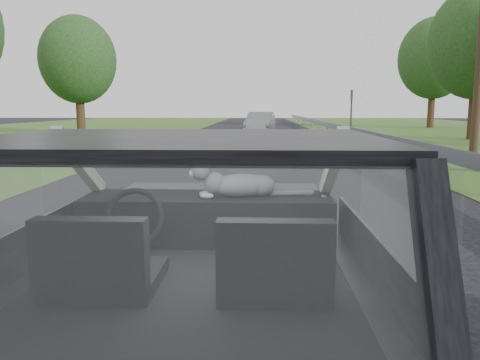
# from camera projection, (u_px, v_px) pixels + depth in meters

# --- Properties ---
(subject_car) EXTENTS (1.80, 4.00, 1.45)m
(subject_car) POSITION_uv_depth(u_px,v_px,m) (195.00, 270.00, 2.43)
(subject_car) COLOR black
(subject_car) RESTS_ON ground
(dashboard) EXTENTS (1.58, 0.45, 0.30)m
(dashboard) POSITION_uv_depth(u_px,v_px,m) (208.00, 218.00, 3.03)
(dashboard) COLOR black
(dashboard) RESTS_ON subject_car
(driver_seat) EXTENTS (0.50, 0.72, 0.42)m
(driver_seat) POSITION_uv_depth(u_px,v_px,m) (99.00, 258.00, 2.14)
(driver_seat) COLOR black
(driver_seat) RESTS_ON subject_car
(passenger_seat) EXTENTS (0.50, 0.72, 0.42)m
(passenger_seat) POSITION_uv_depth(u_px,v_px,m) (274.00, 260.00, 2.11)
(passenger_seat) COLOR black
(passenger_seat) RESTS_ON subject_car
(steering_wheel) EXTENTS (0.36, 0.36, 0.04)m
(steering_wheel) POSITION_uv_depth(u_px,v_px,m) (135.00, 218.00, 2.74)
(steering_wheel) COLOR black
(steering_wheel) RESTS_ON dashboard
(cat) EXTENTS (0.59, 0.28, 0.25)m
(cat) POSITION_uv_depth(u_px,v_px,m) (241.00, 184.00, 2.95)
(cat) COLOR gray
(cat) RESTS_ON dashboard
(guardrail) EXTENTS (0.05, 90.00, 0.32)m
(guardrail) POSITION_uv_depth(u_px,v_px,m) (412.00, 146.00, 12.16)
(guardrail) COLOR gray
(guardrail) RESTS_ON ground
(other_car) EXTENTS (2.06, 4.16, 1.32)m
(other_car) POSITION_uv_depth(u_px,v_px,m) (260.00, 123.00, 26.85)
(other_car) COLOR #A9ACB0
(other_car) RESTS_ON ground
(highway_sign) EXTENTS (0.38, 1.02, 2.59)m
(highway_sign) POSITION_uv_depth(u_px,v_px,m) (351.00, 112.00, 27.91)
(highway_sign) COLOR #135D27
(highway_sign) RESTS_ON ground
(tree_2) EXTENTS (4.87, 4.87, 7.18)m
(tree_2) POSITION_uv_depth(u_px,v_px,m) (477.00, 65.00, 22.61)
(tree_2) COLOR #1A3A17
(tree_2) RESTS_ON ground
(tree_3) EXTENTS (6.66, 6.66, 8.19)m
(tree_3) POSITION_uv_depth(u_px,v_px,m) (433.00, 75.00, 36.15)
(tree_3) COLOR #1A3A17
(tree_3) RESTS_ON ground
(tree_6) EXTENTS (5.74, 5.74, 6.60)m
(tree_6) POSITION_uv_depth(u_px,v_px,m) (79.00, 77.00, 27.14)
(tree_6) COLOR #1A3A17
(tree_6) RESTS_ON ground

